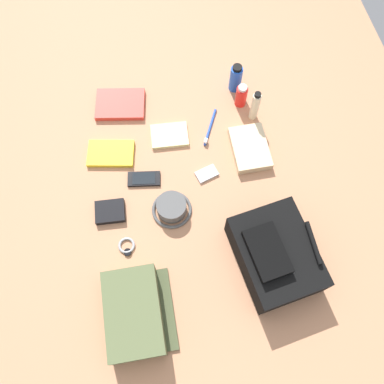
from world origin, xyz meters
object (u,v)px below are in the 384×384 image
Objects in this scene: deodorant_spray at (236,78)px; paperback_novel at (120,104)px; sunscreen_spray at (241,96)px; folded_towel at (250,148)px; toiletry_pouch at (135,313)px; media_player at (207,174)px; wristwatch at (127,246)px; cell_phone at (144,179)px; travel_guidebook at (111,154)px; wallet at (110,212)px; lotion_bottle at (255,106)px; toothbrush at (210,129)px; bucket_hat at (172,208)px; backpack at (275,255)px; notepad at (170,135)px.

deodorant_spray is 0.50m from paperback_novel.
folded_towel is (0.23, -0.02, -0.03)m from sunscreen_spray.
folded_towel is at bearing 135.10° from toiletry_pouch.
wristwatch is (0.23, -0.35, 0.00)m from media_player.
cell_phone reaches higher than media_player.
wallet is (0.25, -0.03, 0.00)m from travel_guidebook.
paperback_novel is at bearing -100.06° from sunscreen_spray.
lotion_bottle reaches higher than toothbrush.
paperback_novel is 1.40× the size of toothbrush.
wristwatch is at bearing -60.10° from bucket_hat.
sunscreen_spray is at bearing 2.93° from deodorant_spray.
cell_phone reaches higher than wristwatch.
deodorant_spray is at bearing -165.75° from lotion_bottle.
lotion_bottle is at bearing 127.28° from wristwatch.
travel_guidebook is 1.50× the size of cell_phone.
backpack is at bearing 51.11° from bucket_hat.
wristwatch is (0.39, 0.01, -0.00)m from travel_guidebook.
wristwatch is (0.26, -0.10, -0.00)m from cell_phone.
bucket_hat is 0.75× the size of travel_guidebook.
sunscreen_spray reaches higher than wallet.
folded_towel is at bearing 71.89° from notepad.
notepad is (-0.17, 0.13, 0.00)m from cell_phone.
wristwatch is (0.45, -0.60, -0.07)m from lotion_bottle.
deodorant_spray reaches higher than paperback_novel.
media_player is at bearing -15.77° from toothbrush.
travel_guidebook is 0.39m from wristwatch.
deodorant_spray is 1.01× the size of cell_phone.
media_player is at bearing -35.20° from sunscreen_spray.
media_player is 0.42m from wristwatch.
cell_phone is (0.27, -0.46, -0.05)m from sunscreen_spray.
toothbrush reaches higher than media_player.
folded_towel is (-0.30, 0.54, 0.01)m from wristwatch.
backpack is 2.22× the size of toothbrush.
lotion_bottle reaches higher than sunscreen_spray.
toiletry_pouch reaches higher than media_player.
travel_guidebook reaches higher than wristwatch.
notepad is (-0.58, -0.27, -0.06)m from backpack.
backpack is at bearing 22.72° from media_player.
deodorant_spray is 0.61m from travel_guidebook.
backpack is 1.22× the size of toiletry_pouch.
deodorant_spray is at bearing 128.17° from cell_phone.
media_player is (0.16, 0.36, -0.00)m from travel_guidebook.
wristwatch is at bearing -61.09° from folded_towel.
paperback_novel is (-0.77, -0.45, -0.06)m from backpack.
paperback_novel reaches higher than cell_phone.
travel_guidebook reaches higher than notepad.
travel_guidebook is 1.25× the size of toothbrush.
sunscreen_spray is at bearing 120.85° from cell_phone.
paperback_novel is 0.58m from folded_towel.
deodorant_spray is (-0.50, 0.37, 0.04)m from bucket_hat.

